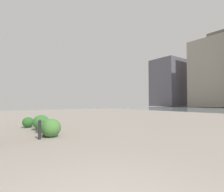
# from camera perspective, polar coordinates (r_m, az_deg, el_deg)

# --- Properties ---
(building_annex) EXTENTS (17.68, 11.73, 26.71)m
(building_annex) POSITION_cam_1_polar(r_m,az_deg,el_deg) (74.31, 31.27, 6.53)
(building_annex) COLOR #9E9384
(building_annex) RESTS_ON ground
(building_highrise) EXTENTS (11.82, 15.08, 20.17)m
(building_highrise) POSITION_cam_1_polar(r_m,az_deg,el_deg) (82.56, 18.30, 3.92)
(building_highrise) COLOR #5B5660
(building_highrise) RESTS_ON ground
(bollard_near) EXTENTS (0.13, 0.13, 0.82)m
(bollard_near) POSITION_cam_1_polar(r_m,az_deg,el_deg) (8.12, -22.29, -9.84)
(bollard_near) COLOR #232328
(bollard_near) RESTS_ON ground
(bollard_mid) EXTENTS (0.13, 0.13, 0.72)m
(bollard_mid) POSITION_cam_1_polar(r_m,az_deg,el_deg) (8.52, -21.07, -9.85)
(bollard_mid) COLOR #232328
(bollard_mid) RESTS_ON ground
(shrub_low) EXTENTS (0.75, 0.67, 0.63)m
(shrub_low) POSITION_cam_1_polar(r_m,az_deg,el_deg) (12.20, -25.44, -7.68)
(shrub_low) COLOR #2D6628
(shrub_low) RESTS_ON ground
(shrub_round) EXTENTS (0.99, 0.89, 0.84)m
(shrub_round) POSITION_cam_1_polar(r_m,az_deg,el_deg) (10.82, -21.89, -7.93)
(shrub_round) COLOR #387533
(shrub_round) RESTS_ON ground
(shrub_wide) EXTENTS (0.89, 0.80, 0.76)m
(shrub_wide) POSITION_cam_1_polar(r_m,az_deg,el_deg) (9.79, -20.78, -8.81)
(shrub_wide) COLOR #387533
(shrub_wide) RESTS_ON ground
(shrub_tall) EXTENTS (0.96, 0.86, 0.81)m
(shrub_tall) POSITION_cam_1_polar(r_m,az_deg,el_deg) (8.52, -19.09, -9.66)
(shrub_tall) COLOR #477F38
(shrub_tall) RESTS_ON ground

